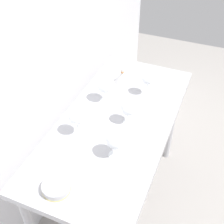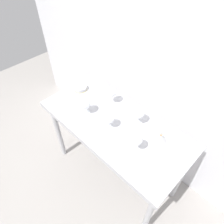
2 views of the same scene
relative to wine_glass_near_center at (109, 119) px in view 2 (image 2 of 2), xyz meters
The scene contains 11 objects.
ground_plane 1.01m from the wine_glass_near_center, 95.19° to the left, with size 6.00×6.00×0.00m, color #9A9590.
back_wall 0.64m from the wine_glass_near_center, 90.70° to the left, with size 3.80×0.04×2.60m, color silver.
steel_counter 0.23m from the wine_glass_near_center, 95.63° to the left, with size 1.40×0.65×0.90m.
wine_glass_near_center is the anchor object (origin of this frame).
wine_glass_near_right 0.31m from the wine_glass_near_center, ahead, with size 0.08×0.08×0.17m.
wine_glass_near_left 0.28m from the wine_glass_near_center, behind, with size 0.10×0.10×0.17m.
wine_glass_far_right 0.26m from the wine_glass_near_center, 56.30° to the left, with size 0.10×0.10×0.17m.
wine_glass_far_left 0.31m from the wine_glass_near_center, 131.34° to the left, with size 0.09×0.09×0.18m.
tasting_sheet_upper 0.45m from the wine_glass_near_center, 146.55° to the left, with size 0.17×0.23×0.00m, color white.
tasting_bowl 0.61m from the wine_glass_near_center, 165.32° to the left, with size 0.14×0.14×0.04m.
decanter_funnel 0.44m from the wine_glass_near_center, 25.76° to the left, with size 0.11×0.11×0.12m.
Camera 2 is at (0.83, -0.87, 2.26)m, focal length 32.91 mm.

